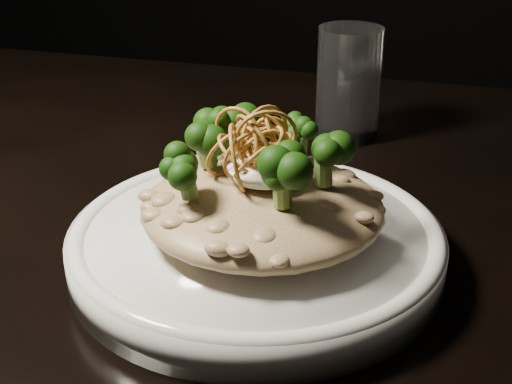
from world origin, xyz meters
TOP-DOWN VIEW (x-y plane):
  - table at (0.00, 0.00)m, footprint 1.10×0.80m
  - plate at (0.08, -0.07)m, footprint 0.26×0.26m
  - risotto at (0.09, -0.07)m, footprint 0.16×0.16m
  - broccoli at (0.08, -0.07)m, footprint 0.13×0.13m
  - cheese at (0.09, -0.07)m, footprint 0.05×0.05m
  - shallots at (0.08, -0.07)m, footprint 0.05×0.05m
  - drinking_glass at (0.10, 0.19)m, footprint 0.06×0.06m

SIDE VIEW (x-z plane):
  - table at x=0.00m, z-range 0.29..1.04m
  - plate at x=0.08m, z-range 0.75..0.78m
  - risotto at x=0.09m, z-range 0.78..0.81m
  - drinking_glass at x=0.10m, z-range 0.75..0.86m
  - cheese at x=0.09m, z-range 0.81..0.83m
  - broccoli at x=0.08m, z-range 0.81..0.86m
  - shallots at x=0.08m, z-range 0.83..0.86m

